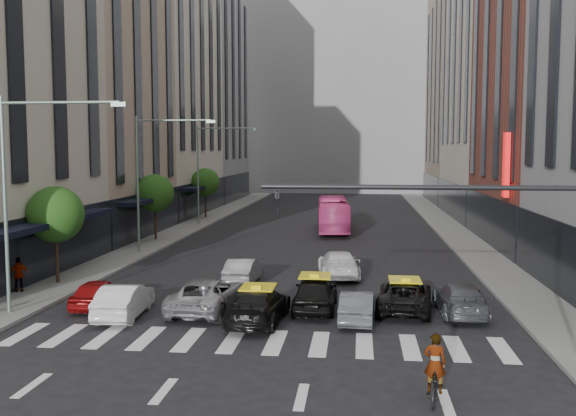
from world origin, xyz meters
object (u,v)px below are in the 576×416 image
(streetlamp_near, at_px, (26,175))
(car_white_front, at_px, (124,300))
(pedestrian_far, at_px, (19,275))
(bus, at_px, (333,215))
(motorcycle, at_px, (434,384))
(taxi_left, at_px, (258,305))
(streetlamp_far, at_px, (208,161))
(car_red, at_px, (98,293))
(streetlamp_mid, at_px, (151,165))
(taxi_center, at_px, (315,293))

(streetlamp_near, relative_size, car_white_front, 2.10)
(pedestrian_far, bearing_deg, bus, -143.47)
(car_white_front, height_order, motorcycle, car_white_front)
(taxi_left, bearing_deg, streetlamp_far, -69.64)
(car_red, relative_size, pedestrian_far, 2.26)
(streetlamp_near, height_order, motorcycle, streetlamp_near)
(streetlamp_near, distance_m, pedestrian_far, 6.67)
(streetlamp_far, bearing_deg, pedestrian_far, -95.16)
(streetlamp_mid, distance_m, bus, 18.00)
(streetlamp_far, xyz_separation_m, bus, (11.44, -2.83, -4.45))
(bus, distance_m, motorcycle, 36.82)
(motorcycle, xyz_separation_m, pedestrian_far, (-18.29, 11.09, 0.50))
(taxi_center, distance_m, motorcycle, 10.42)
(streetlamp_near, relative_size, taxi_center, 2.02)
(streetlamp_mid, distance_m, taxi_center, 18.82)
(taxi_left, bearing_deg, car_red, -9.23)
(car_white_front, relative_size, pedestrian_far, 2.59)
(streetlamp_near, xyz_separation_m, taxi_center, (11.76, 2.24, -5.15))
(streetlamp_mid, height_order, car_red, streetlamp_mid)
(bus, bearing_deg, streetlamp_near, 64.79)
(streetlamp_near, xyz_separation_m, car_red, (2.18, 1.77, -5.27))
(motorcycle, bearing_deg, streetlamp_far, -58.35)
(streetlamp_far, relative_size, motorcycle, 4.91)
(streetlamp_near, xyz_separation_m, pedestrian_far, (-2.56, 3.70, -4.92))
(taxi_center, xyz_separation_m, pedestrian_far, (-14.32, 1.46, 0.22))
(car_red, bearing_deg, pedestrian_far, -24.08)
(car_red, xyz_separation_m, taxi_left, (7.43, -1.69, 0.08))
(streetlamp_mid, height_order, taxi_center, streetlamp_mid)
(streetlamp_mid, bearing_deg, taxi_left, -58.88)
(car_red, height_order, car_white_front, car_white_front)
(streetlamp_far, height_order, motorcycle, streetlamp_far)
(car_red, bearing_deg, streetlamp_near, 37.14)
(streetlamp_near, bearing_deg, streetlamp_far, 90.00)
(streetlamp_near, bearing_deg, taxi_center, 10.79)
(streetlamp_mid, distance_m, pedestrian_far, 13.49)
(motorcycle, distance_m, pedestrian_far, 21.39)
(streetlamp_near, relative_size, streetlamp_mid, 1.00)
(streetlamp_near, bearing_deg, motorcycle, -25.17)
(streetlamp_far, distance_m, car_red, 30.76)
(taxi_center, xyz_separation_m, motorcycle, (3.97, -9.63, -0.28))
(car_white_front, xyz_separation_m, taxi_left, (5.68, -0.24, 0.01))
(streetlamp_near, bearing_deg, car_white_front, 4.57)
(pedestrian_far, bearing_deg, car_white_front, 127.77)
(car_red, bearing_deg, bus, -110.57)
(streetlamp_far, xyz_separation_m, taxi_left, (9.61, -31.92, -5.19))
(car_red, bearing_deg, streetlamp_mid, -83.19)
(taxi_left, height_order, taxi_center, taxi_center)
(streetlamp_near, height_order, bus, streetlamp_near)
(streetlamp_near, distance_m, taxi_left, 10.92)
(streetlamp_mid, xyz_separation_m, bus, (11.44, 13.17, -4.45))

